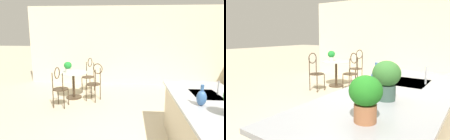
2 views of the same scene
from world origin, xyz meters
The scene contains 9 objects.
wall_left_window centered at (-4.26, 0.00, 1.35)m, with size 0.12×7.80×2.70m, color beige.
kitchen_island centered at (0.30, 0.85, 0.46)m, with size 2.80×1.06×0.92m.
bistro_table centered at (-2.56, -1.91, 0.45)m, with size 0.80×0.80×0.74m.
chair_near_window centered at (-1.80, -2.06, 0.57)m, with size 0.50×0.41×1.04m.
chair_by_island centered at (-3.27, -1.61, 0.57)m, with size 0.52×0.48×1.04m.
chair_toward_desk centered at (-2.36, -1.27, 0.57)m, with size 0.49×0.52×1.04m.
sink_faucet centered at (-0.25, 1.03, 1.03)m, with size 0.02×0.02×0.22m, color #B2B5BA.
potted_plant_on_table centered at (-2.51, -2.04, 0.91)m, with size 0.22×0.22×0.31m.
vase_on_counter centered at (0.25, 0.61, 1.03)m, with size 0.13×0.13×0.29m.
Camera 1 is at (2.98, -0.36, 1.93)m, focal length 33.19 mm.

